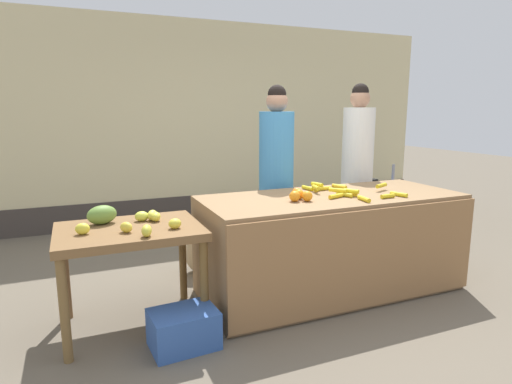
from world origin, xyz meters
TOP-DOWN VIEW (x-y plane):
  - ground_plane at (0.00, 0.00)m, footprint 24.00×24.00m
  - market_wall_back at (0.00, 3.01)m, footprint 7.45×0.23m
  - fruit_stall_counter at (0.34, -0.01)m, footprint 2.26×0.94m
  - side_table_wooden at (-1.36, 0.00)m, footprint 1.01×0.75m
  - banana_bunch_pile at (0.48, 0.01)m, footprint 0.72×0.76m
  - orange_pile at (-0.02, -0.07)m, footprint 0.19×0.23m
  - mango_papaya_pile at (-1.41, 0.08)m, footprint 0.71×0.62m
  - vendor_woman_blue_shirt at (0.14, 0.71)m, footprint 0.34×0.34m
  - vendor_woman_white_shirt at (1.17, 0.79)m, footprint 0.34×0.34m
  - parked_motorcycle at (1.78, 1.41)m, footprint 1.60×0.18m
  - produce_crate at (-1.09, -0.44)m, footprint 0.46×0.35m
  - produce_sack at (-0.61, 0.86)m, footprint 0.47×0.46m

SIDE VIEW (x-z plane):
  - ground_plane at x=0.00m, z-range 0.00..0.00m
  - produce_crate at x=-1.09m, z-range 0.00..0.26m
  - produce_sack at x=-0.61m, z-range 0.00..0.51m
  - parked_motorcycle at x=1.78m, z-range -0.04..0.84m
  - fruit_stall_counter at x=0.34m, z-range 0.00..0.86m
  - side_table_wooden at x=-1.36m, z-range 0.28..1.04m
  - mango_papaya_pile at x=-1.41m, z-range 0.74..0.88m
  - banana_bunch_pile at x=0.48m, z-range 0.86..0.92m
  - orange_pile at x=-0.02m, z-range 0.86..0.95m
  - vendor_woman_blue_shirt at x=0.14m, z-range 0.01..1.83m
  - vendor_woman_white_shirt at x=1.17m, z-range 0.01..1.87m
  - market_wall_back at x=0.00m, z-range -0.03..2.77m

